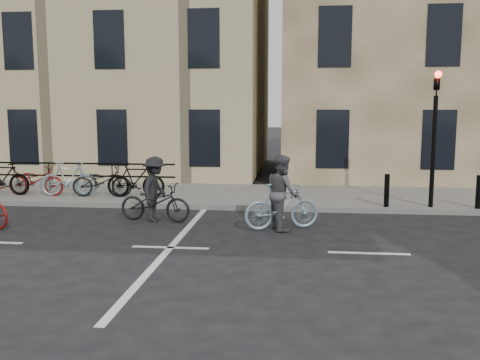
# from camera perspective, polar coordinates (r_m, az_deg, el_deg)

# --- Properties ---
(ground) EXTENTS (120.00, 120.00, 0.00)m
(ground) POSITION_cam_1_polar(r_m,az_deg,el_deg) (11.14, -7.43, -7.18)
(ground) COLOR black
(ground) RESTS_ON ground
(sidewalk) EXTENTS (46.00, 4.00, 0.15)m
(sidewalk) POSITION_cam_1_polar(r_m,az_deg,el_deg) (17.93, -15.41, -1.36)
(sidewalk) COLOR slate
(sidewalk) RESTS_ON ground
(building_east) EXTENTS (14.00, 10.00, 12.00)m
(building_east) POSITION_cam_1_polar(r_m,az_deg,el_deg) (24.53, 22.10, 15.04)
(building_east) COLOR #887452
(building_east) RESTS_ON sidewalk
(building_west) EXTENTS (20.00, 10.00, 10.00)m
(building_west) POSITION_cam_1_polar(r_m,az_deg,el_deg) (26.24, -20.53, 12.42)
(building_west) COLOR tan
(building_west) RESTS_ON sidewalk
(traffic_light) EXTENTS (0.18, 0.30, 3.90)m
(traffic_light) POSITION_cam_1_polar(r_m,az_deg,el_deg) (15.23, 20.07, 5.82)
(traffic_light) COLOR black
(traffic_light) RESTS_ON sidewalk
(bollard_east) EXTENTS (0.14, 0.14, 0.90)m
(bollard_east) POSITION_cam_1_polar(r_m,az_deg,el_deg) (15.07, 15.38, -1.08)
(bollard_east) COLOR black
(bollard_east) RESTS_ON sidewalk
(bollard_west) EXTENTS (0.14, 0.14, 0.90)m
(bollard_west) POSITION_cam_1_polar(r_m,az_deg,el_deg) (15.64, 24.09, -1.17)
(bollard_west) COLOR black
(bollard_west) RESTS_ON sidewalk
(parked_bikes) EXTENTS (7.25, 1.23, 1.05)m
(parked_bikes) POSITION_cam_1_polar(r_m,az_deg,el_deg) (17.34, -19.46, 0.06)
(parked_bikes) COLOR black
(parked_bikes) RESTS_ON sidewalk
(cyclist_grey) EXTENTS (1.89, 1.11, 1.77)m
(cyclist_grey) POSITION_cam_1_polar(r_m,az_deg,el_deg) (12.54, 4.52, -2.08)
(cyclist_grey) COLOR #89A4B3
(cyclist_grey) RESTS_ON ground
(cyclist_dark) EXTENTS (1.91, 1.13, 1.64)m
(cyclist_dark) POSITION_cam_1_polar(r_m,az_deg,el_deg) (13.56, -9.05, -1.69)
(cyclist_dark) COLOR black
(cyclist_dark) RESTS_ON ground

